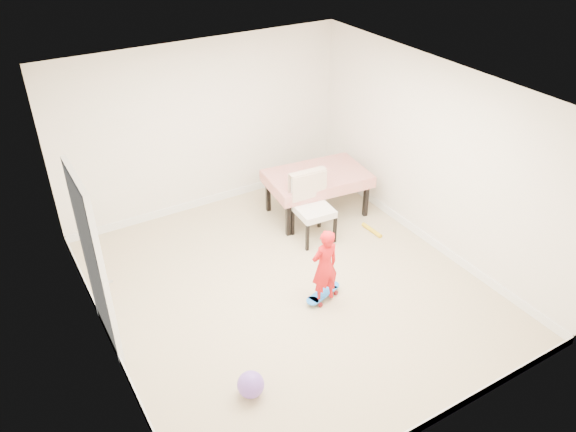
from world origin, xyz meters
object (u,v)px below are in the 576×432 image
dining_table (317,193)px  dining_chair (314,209)px  child (325,268)px  balloon (251,385)px  skateboard (323,295)px

dining_table → dining_chair: bearing=-120.3°
dining_table → dining_chair: (-0.42, -0.57, 0.15)m
child → balloon: child is taller
child → balloon: bearing=29.1°
skateboard → balloon: (-1.48, -0.88, 0.10)m
dining_chair → child: size_ratio=0.99×
skateboard → child: bearing=-136.3°
skateboard → balloon: 1.72m
dining_chair → skateboard: dining_chair is taller
child → balloon: size_ratio=3.59×
balloon → dining_table: bearing=46.3°
dining_table → skateboard: bearing=-114.5°
dining_table → skateboard: (-1.04, -1.74, -0.30)m
dining_chair → balloon: 2.96m
dining_table → child: 2.09m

